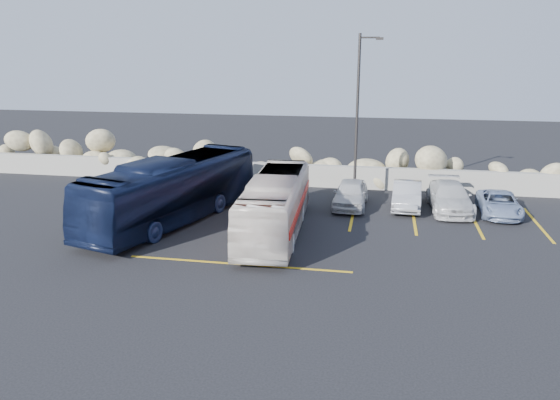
% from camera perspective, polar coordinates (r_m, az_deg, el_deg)
% --- Properties ---
extents(ground, '(90.00, 90.00, 0.00)m').
position_cam_1_polar(ground, '(18.86, -1.62, -7.15)').
color(ground, black).
rests_on(ground, ground).
extents(seawall, '(60.00, 0.40, 1.20)m').
position_cam_1_polar(seawall, '(29.99, 3.27, 2.58)').
color(seawall, gray).
rests_on(seawall, ground).
extents(riprap_pile, '(54.00, 2.80, 2.60)m').
position_cam_1_polar(riprap_pile, '(31.01, 3.59, 4.32)').
color(riprap_pile, '#958662').
rests_on(riprap_pile, ground).
extents(parking_lines, '(18.16, 9.36, 0.01)m').
position_cam_1_polar(parking_lines, '(23.72, 12.37, -2.72)').
color(parking_lines, gold).
rests_on(parking_lines, ground).
extents(lamppost, '(1.14, 0.18, 8.00)m').
position_cam_1_polar(lamppost, '(26.70, 8.18, 8.91)').
color(lamppost, '#2C2927').
rests_on(lamppost, ground).
extents(vintage_bus, '(2.47, 8.69, 2.39)m').
position_cam_1_polar(vintage_bus, '(22.10, -0.48, -0.45)').
color(vintage_bus, silver).
rests_on(vintage_bus, ground).
extents(tour_coach, '(5.04, 10.32, 2.80)m').
position_cam_1_polar(tour_coach, '(24.02, -11.12, 1.05)').
color(tour_coach, black).
rests_on(tour_coach, ground).
extents(car_a, '(1.61, 3.81, 1.28)m').
position_cam_1_polar(car_a, '(26.18, 7.39, 0.67)').
color(car_a, beige).
rests_on(car_a, ground).
extents(car_b, '(1.48, 3.78, 1.23)m').
position_cam_1_polar(car_b, '(26.47, 13.11, 0.50)').
color(car_b, '#ABACB0').
rests_on(car_b, ground).
extents(car_c, '(2.01, 4.48, 1.28)m').
position_cam_1_polar(car_c, '(26.55, 17.31, 0.30)').
color(car_c, beige).
rests_on(car_c, ground).
extents(car_d, '(1.82, 3.74, 1.03)m').
position_cam_1_polar(car_d, '(26.66, 21.92, -0.35)').
color(car_d, '#7C8EB0').
rests_on(car_d, ground).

